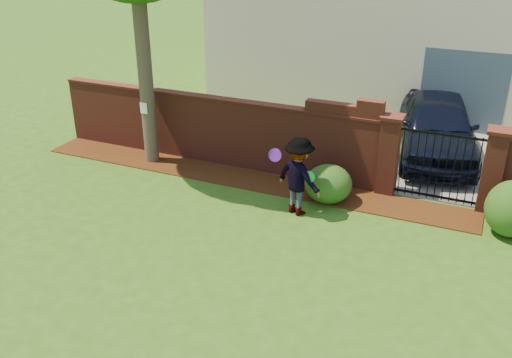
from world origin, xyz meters
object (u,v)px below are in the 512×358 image
at_px(frisbee_purple, 275,155).
at_px(car, 438,130).
at_px(frisbee_green, 309,177).
at_px(man, 297,177).

bearing_deg(frisbee_purple, car, 57.45).
bearing_deg(frisbee_green, car, 65.50).
bearing_deg(man, frisbee_green, 177.96).
distance_m(car, man, 4.86).
relative_size(man, frisbee_green, 7.07).
height_order(car, frisbee_purple, car).
xyz_separation_m(car, frisbee_purple, (-2.79, -4.38, 0.51)).
bearing_deg(car, frisbee_green, -125.75).
relative_size(car, frisbee_green, 19.49).
relative_size(man, frisbee_purple, 6.01).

